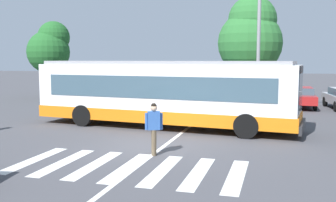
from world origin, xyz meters
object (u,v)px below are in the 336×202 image
parked_car_champagne (255,95)px  parked_car_black (143,92)px  pedestrian_crossing_street (154,126)px  twin_arm_street_lamp (259,25)px  background_tree_right (251,36)px  city_transit_bus (163,93)px  parked_car_white (180,92)px  background_tree_left (50,48)px  parked_car_red (299,96)px  parked_car_teal (217,94)px

parked_car_champagne → parked_car_black: bearing=-177.7°
pedestrian_crossing_street → parked_car_champagne: (2.43, 14.90, -0.20)m
twin_arm_street_lamp → background_tree_right: (-1.01, 8.08, -0.17)m
city_transit_bus → pedestrian_crossing_street: city_transit_bus is taller
pedestrian_crossing_street → parked_car_champagne: bearing=80.7°
parked_car_black → parked_car_white: 2.70m
parked_car_champagne → background_tree_left: (-16.26, 0.92, 3.30)m
parked_car_white → background_tree_right: 7.41m
city_transit_bus → parked_car_red: city_transit_bus is taller
pedestrian_crossing_street → parked_car_red: pedestrian_crossing_street is taller
parked_car_white → parked_car_champagne: same height
parked_car_white → twin_arm_street_lamp: bearing=-35.7°
parked_car_red → twin_arm_street_lamp: bearing=-125.5°
pedestrian_crossing_street → parked_car_red: (5.24, 14.66, -0.20)m
twin_arm_street_lamp → parked_car_white: bearing=144.3°
background_tree_left → background_tree_right: background_tree_right is taller
city_transit_bus → parked_car_red: (6.45, 9.47, -0.82)m
parked_car_white → background_tree_left: background_tree_left is taller
parked_car_black → parked_car_teal: same height
city_transit_bus → background_tree_right: size_ratio=1.55×
parked_car_red → parked_car_black: bearing=-179.5°
background_tree_right → pedestrian_crossing_street: bearing=-95.1°
parked_car_red → background_tree_left: bearing=176.5°
parked_car_white → parked_car_red: bearing=-3.9°
parked_car_black → parked_car_champagne: same height
background_tree_left → parked_car_white: bearing=-3.2°
parked_car_black → background_tree_right: 9.58m
parked_car_black → parked_car_white: same height
parked_car_white → background_tree_right: size_ratio=0.57×
pedestrian_crossing_street → parked_car_black: bearing=110.8°
pedestrian_crossing_street → parked_car_black: (-5.54, 14.58, -0.20)m
parked_car_black → parked_car_red: same height
pedestrian_crossing_street → parked_car_teal: bearing=90.4°
parked_car_teal → parked_car_white: bearing=166.3°
parked_car_red → pedestrian_crossing_street: bearing=-109.7°
parked_car_champagne → twin_arm_street_lamp: bearing=-85.4°
pedestrian_crossing_street → background_tree_right: background_tree_right is taller
pedestrian_crossing_street → background_tree_left: bearing=131.2°
city_transit_bus → parked_car_black: bearing=114.8°
city_transit_bus → parked_car_black: 10.36m
pedestrian_crossing_street → background_tree_left: background_tree_left is taller
pedestrian_crossing_street → parked_car_teal: size_ratio=0.37×
background_tree_left → parked_car_red: bearing=-3.5°
pedestrian_crossing_street → parked_car_red: bearing=70.3°
parked_car_teal → twin_arm_street_lamp: bearing=-49.9°
parked_car_black → twin_arm_street_lamp: 9.94m
twin_arm_street_lamp → background_tree_left: (-16.56, 4.67, -1.01)m
city_transit_bus → parked_car_champagne: bearing=69.4°
parked_car_black → parked_car_white: (2.63, 0.64, 0.00)m
parked_car_red → background_tree_right: size_ratio=0.57×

